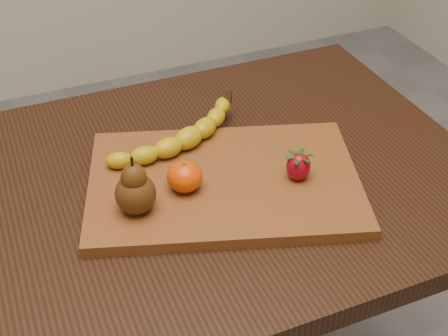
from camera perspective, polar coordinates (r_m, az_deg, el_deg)
name	(u,v)px	position (r m, az deg, el deg)	size (l,w,h in m)	color
table	(194,220)	(1.14, -2.75, -4.77)	(1.00, 0.70, 0.76)	black
cutting_board	(224,182)	(1.05, 0.00, -1.31)	(0.45, 0.30, 0.02)	brown
banana	(188,138)	(1.10, -3.27, 2.76)	(0.25, 0.06, 0.04)	#C3A309
pear	(134,185)	(0.96, -8.19, -1.51)	(0.06, 0.06, 0.10)	#4C290C
mandarin	(185,177)	(1.00, -3.62, -0.78)	(0.06, 0.06, 0.05)	#D63D02
strawberry	(298,166)	(1.03, 6.82, 0.22)	(0.04, 0.04, 0.05)	maroon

